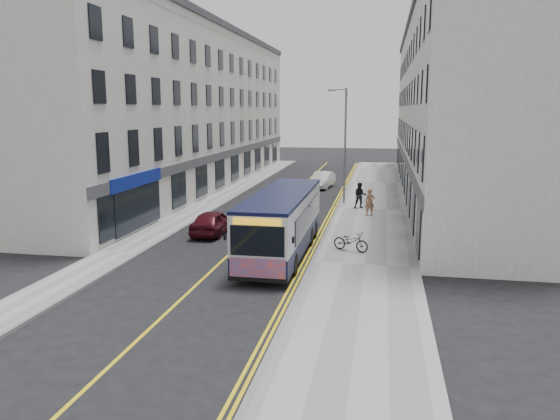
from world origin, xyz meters
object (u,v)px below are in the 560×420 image
at_px(pedestrian_far, 360,195).
at_px(car_white, 322,180).
at_px(pedestrian_near, 370,202).
at_px(streetlamp, 344,142).
at_px(car_maroon, 213,222).
at_px(bicycle, 351,241).
at_px(city_bus, 282,221).

distance_m(pedestrian_far, car_white, 10.37).
xyz_separation_m(pedestrian_near, car_white, (-4.30, 12.14, -0.27)).
xyz_separation_m(streetlamp, car_white, (-2.32, 7.90, -3.71)).
bearing_deg(car_maroon, streetlamp, -119.36).
distance_m(streetlamp, pedestrian_far, 4.07).
bearing_deg(bicycle, streetlamp, 28.68).
xyz_separation_m(pedestrian_near, pedestrian_far, (-0.71, 2.42, 0.03)).
bearing_deg(car_maroon, city_bus, 143.23).
height_order(bicycle, car_white, car_white).
bearing_deg(streetlamp, car_white, 106.38).
distance_m(city_bus, bicycle, 3.35).
bearing_deg(city_bus, pedestrian_far, 76.00).
height_order(bicycle, pedestrian_near, pedestrian_near).
relative_size(pedestrian_near, car_white, 0.40).
relative_size(streetlamp, bicycle, 4.59).
relative_size(bicycle, car_white, 0.43).
xyz_separation_m(car_white, car_maroon, (-3.85, -18.37, -0.01)).
relative_size(city_bus, pedestrian_near, 6.08).
relative_size(city_bus, car_maroon, 2.59).
bearing_deg(pedestrian_far, streetlamp, 120.66).
xyz_separation_m(streetlamp, car_maroon, (-6.17, -10.47, -3.72)).
distance_m(car_white, car_maroon, 18.77).
bearing_deg(car_white, city_bus, -81.03).
xyz_separation_m(city_bus, car_white, (-0.57, 21.81, -0.92)).
height_order(streetlamp, bicycle, streetlamp).
height_order(pedestrian_near, car_white, pedestrian_near).
bearing_deg(car_maroon, pedestrian_far, -129.53).
xyz_separation_m(bicycle, car_maroon, (-7.51, 2.63, 0.08)).
relative_size(streetlamp, pedestrian_near, 4.86).
height_order(streetlamp, city_bus, streetlamp).
relative_size(pedestrian_near, car_maroon, 0.43).
height_order(pedestrian_near, car_maroon, pedestrian_near).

